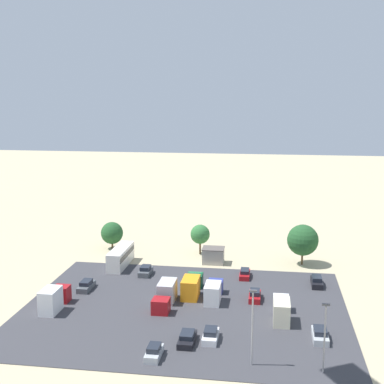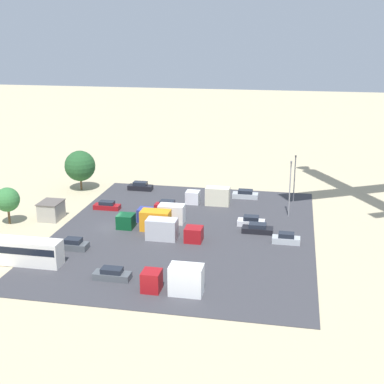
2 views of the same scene
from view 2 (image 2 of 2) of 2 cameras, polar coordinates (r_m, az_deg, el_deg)
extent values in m
plane|color=tan|center=(84.68, -8.47, -3.81)|extent=(400.00, 400.00, 0.00)
cube|color=#38383D|center=(81.69, -0.79, -4.38)|extent=(48.18, 38.84, 0.08)
cube|color=#9E998E|center=(90.02, -14.78, -1.95)|extent=(3.91, 3.22, 2.87)
cube|color=#59514C|center=(89.56, -14.85, -1.05)|extent=(4.15, 3.46, 0.12)
cube|color=silver|center=(74.04, -17.43, -6.09)|extent=(2.59, 10.07, 3.40)
cube|color=black|center=(73.81, -17.48, -5.65)|extent=(2.63, 9.67, 0.95)
cube|color=#4C5156|center=(77.43, -12.51, -5.64)|extent=(1.91, 4.07, 0.93)
cube|color=#1E232D|center=(77.13, -12.55, -5.09)|extent=(1.61, 2.28, 0.68)
cube|color=silver|center=(84.95, 6.32, -3.27)|extent=(1.90, 4.24, 0.89)
cube|color=#1E232D|center=(84.68, 6.34, -2.78)|extent=(1.59, 2.38, 0.66)
cube|color=#ADB2B7|center=(98.47, 5.70, -0.38)|extent=(1.98, 4.65, 0.88)
cube|color=#1E232D|center=(98.25, 5.72, 0.05)|extent=(1.66, 2.61, 0.65)
cube|color=maroon|center=(92.08, -2.63, -1.55)|extent=(1.79, 4.36, 0.89)
cube|color=#1E232D|center=(91.83, -2.64, -1.10)|extent=(1.50, 2.44, 0.65)
cube|color=#4C5156|center=(67.76, -8.52, -8.84)|extent=(1.81, 4.65, 0.87)
cube|color=#1E232D|center=(67.43, -8.55, -8.26)|extent=(1.52, 2.61, 0.64)
cube|color=maroon|center=(93.07, -9.05, -1.57)|extent=(1.72, 4.54, 0.82)
cube|color=#1E232D|center=(92.85, -9.07, -1.16)|extent=(1.44, 2.54, 0.60)
cube|color=black|center=(82.18, 6.99, -4.03)|extent=(2.00, 4.69, 0.83)
cube|color=#1E232D|center=(81.93, 7.01, -3.57)|extent=(1.68, 2.63, 0.61)
cube|color=#ADB2B7|center=(78.87, 10.00, -5.07)|extent=(1.72, 4.01, 0.91)
cube|color=#1E232D|center=(78.58, 10.03, -4.54)|extent=(1.44, 2.25, 0.66)
cube|color=black|center=(103.28, -5.53, 0.48)|extent=(1.83, 4.70, 0.93)
cube|color=#1E232D|center=(103.05, -5.54, 0.91)|extent=(1.53, 2.63, 0.68)
cube|color=navy|center=(86.58, -4.99, -2.41)|extent=(2.33, 2.30, 2.08)
cube|color=white|center=(85.38, -2.19, -2.33)|extent=(2.33, 4.09, 2.97)
cube|color=#0C4723|center=(83.86, -7.06, -3.10)|extent=(2.54, 2.53, 2.18)
cube|color=orange|center=(82.40, -3.91, -3.03)|extent=(2.54, 4.50, 3.11)
cube|color=maroon|center=(78.07, 0.19, -4.54)|extent=(2.48, 2.53, 2.15)
cube|color=#B2B2B7|center=(78.88, -3.23, -3.97)|extent=(2.48, 4.50, 3.08)
cube|color=maroon|center=(64.17, -4.33, -9.43)|extent=(2.36, 2.22, 2.50)
cube|color=white|center=(63.04, -0.62, -9.34)|extent=(2.36, 3.94, 3.57)
cube|color=silver|center=(94.80, 0.08, -0.56)|extent=(2.30, 2.36, 2.22)
cube|color=beige|center=(93.95, 2.75, -0.44)|extent=(2.30, 4.19, 3.18)
cylinder|color=brown|center=(89.94, -18.93, -2.44)|extent=(0.36, 0.36, 2.59)
sphere|color=#337038|center=(89.10, -19.10, -0.77)|extent=(3.87, 3.87, 3.87)
cylinder|color=brown|center=(105.17, -11.75, 0.91)|extent=(0.36, 0.36, 2.56)
sphere|color=#235128|center=(104.28, -11.86, 2.74)|extent=(5.84, 5.84, 5.84)
cylinder|color=gray|center=(88.70, 10.39, 0.20)|extent=(0.20, 0.20, 9.03)
cube|color=#4C4C51|center=(87.48, 10.55, 3.15)|extent=(0.90, 0.28, 0.20)
cylinder|color=gray|center=(96.71, 10.87, 1.31)|extent=(0.20, 0.20, 8.12)
cube|color=#4C4C51|center=(95.67, 11.01, 3.75)|extent=(0.90, 0.28, 0.20)
camera|label=1|loc=(104.60, 46.64, 12.89)|focal=50.00mm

